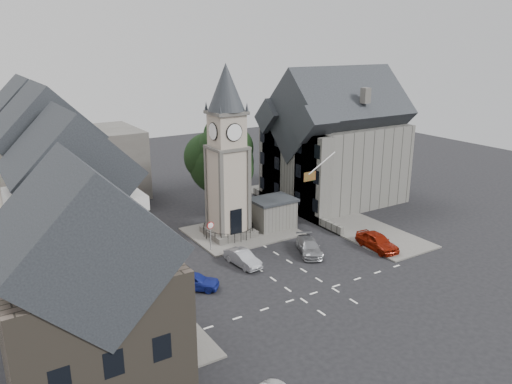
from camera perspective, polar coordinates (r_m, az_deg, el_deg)
ground at (r=42.34m, az=2.15°, el=-8.41°), size 120.00×120.00×0.00m
pavement_west at (r=42.68m, az=-16.82°, el=-8.86°), size 6.00×30.00×0.14m
pavement_east at (r=54.97m, az=7.86°, el=-2.38°), size 6.00×26.00×0.14m
central_island at (r=49.25m, az=-1.63°, el=-4.54°), size 10.00×8.00×0.16m
road_markings at (r=38.41m, az=6.85°, el=-11.33°), size 20.00×8.00×0.01m
clock_tower at (r=46.18m, az=-3.31°, el=4.42°), size 4.86×4.86×16.25m
stone_shelter at (r=49.99m, az=1.92°, el=-2.42°), size 4.30×3.30×3.08m
town_tree at (r=51.66m, az=-4.03°, el=4.45°), size 7.20×7.20×10.80m
warning_sign_post at (r=44.36m, az=-5.21°, el=-4.40°), size 0.70×0.19×2.85m
terrace_pink at (r=49.34m, az=-23.99°, el=1.94°), size 8.10×7.60×12.80m
terrace_cream at (r=41.68m, az=-22.29°, el=-0.43°), size 8.10×7.60×12.80m
terrace_tudor at (r=34.31m, az=-19.77°, el=-4.47°), size 8.10×7.60×12.00m
building_sw_stone at (r=26.35m, az=-18.32°, el=-13.01°), size 8.60×7.60×10.40m
backdrop_west at (r=61.98m, az=-22.25°, el=2.51°), size 20.00×10.00×8.00m
east_building at (r=57.76m, az=8.96°, el=4.90°), size 14.40×11.40×12.60m
east_boundary_wall at (r=54.68m, az=4.28°, el=-1.95°), size 0.40×16.00×0.90m
flagpole at (r=47.60m, az=7.54°, el=3.29°), size 3.68×0.10×2.74m
car_west_blue at (r=38.66m, az=-7.14°, el=-10.05°), size 4.01×3.63×1.32m
car_west_silver at (r=35.69m, az=-11.65°, el=-12.82°), size 3.58×3.56×1.23m
car_west_grey at (r=43.44m, az=-13.07°, el=-7.27°), size 4.80×4.52×1.26m
car_island_silver at (r=42.14m, az=-1.53°, el=-7.57°), size 1.77×3.98×1.27m
car_island_east at (r=44.61m, az=6.08°, el=-6.23°), size 3.46×4.73×1.27m
car_east_red at (r=46.47m, az=13.68°, el=-5.49°), size 2.14×4.63×1.54m
pedestrian at (r=53.44m, az=8.39°, el=-2.09°), size 0.71×0.56×1.71m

